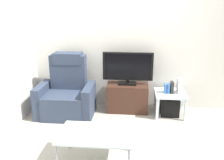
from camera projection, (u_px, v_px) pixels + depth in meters
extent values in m
plane|color=#9E998E|center=(129.00, 133.00, 3.83)|extent=(6.40, 6.40, 0.00)
cube|color=silver|center=(132.00, 39.00, 4.52)|extent=(6.40, 0.06, 2.60)
cube|color=silver|center=(2.00, 48.00, 3.61)|extent=(0.06, 4.48, 2.60)
cube|color=#3D2319|center=(127.00, 97.00, 4.58)|extent=(0.75, 0.41, 0.51)
cube|color=black|center=(127.00, 96.00, 4.37)|extent=(0.69, 0.02, 0.02)
cube|color=black|center=(127.00, 93.00, 4.40)|extent=(0.34, 0.11, 0.04)
cube|color=black|center=(127.00, 83.00, 4.52)|extent=(0.32, 0.20, 0.03)
cube|color=black|center=(128.00, 81.00, 4.51)|extent=(0.06, 0.04, 0.05)
cube|color=black|center=(128.00, 66.00, 4.43)|extent=(0.90, 0.05, 0.51)
cube|color=black|center=(128.00, 67.00, 4.40)|extent=(0.83, 0.01, 0.46)
cube|color=#2D384C|center=(66.00, 104.00, 4.41)|extent=(0.70, 0.72, 0.42)
cube|color=#2D384C|center=(68.00, 72.00, 4.51)|extent=(0.64, 0.20, 0.62)
cube|color=#2D384C|center=(68.00, 58.00, 4.45)|extent=(0.50, 0.26, 0.20)
cube|color=#2D384C|center=(43.00, 99.00, 4.42)|extent=(0.14, 0.68, 0.56)
cube|color=#2D384C|center=(89.00, 101.00, 4.35)|extent=(0.14, 0.68, 0.56)
cube|color=silver|center=(170.00, 93.00, 4.36)|extent=(0.54, 0.54, 0.04)
cube|color=silver|center=(157.00, 109.00, 4.22)|extent=(0.04, 0.04, 0.38)
cube|color=silver|center=(186.00, 110.00, 4.18)|extent=(0.04, 0.04, 0.38)
cube|color=silver|center=(155.00, 99.00, 4.67)|extent=(0.04, 0.04, 0.38)
cube|color=silver|center=(181.00, 100.00, 4.63)|extent=(0.04, 0.04, 0.38)
cube|color=black|center=(170.00, 106.00, 4.44)|extent=(0.31, 0.31, 0.31)
cube|color=#3366B2|center=(165.00, 88.00, 4.32)|extent=(0.04, 0.12, 0.17)
cube|color=#3366B2|center=(168.00, 88.00, 4.32)|extent=(0.04, 0.12, 0.16)
cube|color=#262626|center=(172.00, 87.00, 4.31)|extent=(0.05, 0.13, 0.21)
cube|color=white|center=(179.00, 86.00, 4.32)|extent=(0.07, 0.20, 0.25)
cube|color=#B2C6C1|center=(96.00, 134.00, 3.03)|extent=(0.90, 0.60, 0.02)
cylinder|color=gray|center=(57.00, 159.00, 2.87)|extent=(0.02, 0.02, 0.39)
cylinder|color=gray|center=(69.00, 136.00, 3.38)|extent=(0.02, 0.02, 0.39)
cylinder|color=gray|center=(130.00, 139.00, 3.31)|extent=(0.02, 0.02, 0.39)
cube|color=#B7B7BC|center=(92.00, 131.00, 3.06)|extent=(0.08, 0.15, 0.01)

